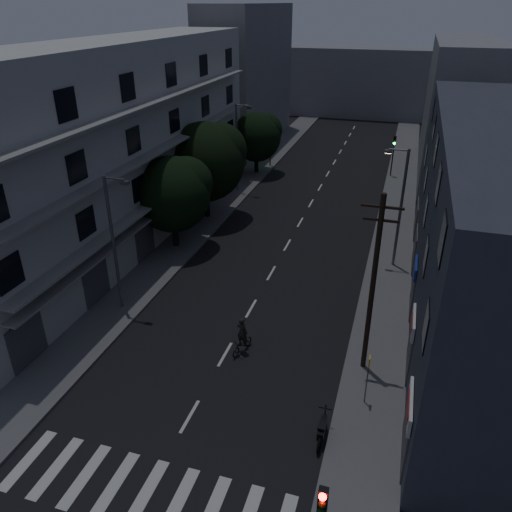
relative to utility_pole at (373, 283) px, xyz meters
The scene contains 22 objects.
ground 19.45m from the utility_pole, 111.50° to the left, with size 160.00×160.00×0.00m, color black.
sidewalk_left 23.18m from the utility_pole, 129.42° to the left, with size 3.00×90.00×0.15m, color #565659.
sidewalk_right 18.18m from the utility_pole, 88.04° to the left, with size 3.00×90.00×0.15m, color #565659.
crosswalk 12.69m from the utility_pole, 126.06° to the right, with size 10.90×3.00×0.01m.
lane_markings 25.23m from the utility_pole, 106.19° to the left, with size 0.15×60.50×0.01m.
building_left 21.72m from the utility_pole, 150.87° to the left, with size 7.00×36.00×14.00m.
building_right 8.30m from the utility_pole, 52.01° to the left, with size 6.19×28.00×11.00m.
building_far_left 44.82m from the utility_pole, 115.01° to the left, with size 6.00×20.00×16.00m, color slate.
building_far_right 34.94m from the utility_pole, 81.60° to the left, with size 6.00×20.00×13.00m, color slate.
building_far_end 62.90m from the utility_pole, 96.30° to the left, with size 24.00×8.00×10.00m, color slate.
tree_near 17.68m from the utility_pole, 145.90° to the left, with size 5.40×5.40×6.66m.
tree_mid 21.48m from the utility_pole, 132.49° to the left, with size 6.33×6.33×7.79m.
tree_far 31.87m from the utility_pole, 116.28° to the left, with size 4.99×4.99×6.18m.
traffic_signal_far_right 31.35m from the utility_pole, 90.99° to the left, with size 0.28×0.37×4.10m.
traffic_signal_far_left 34.01m from the utility_pole, 113.25° to the left, with size 0.28×0.37×4.10m.
street_lamp_left_near 14.14m from the utility_pole, behind, with size 1.51×0.25×8.00m.
street_lamp_right 11.41m from the utility_pole, 86.51° to the left, with size 1.51×0.25×8.00m.
street_lamp_left_far 26.59m from the utility_pole, 122.02° to the left, with size 1.51×0.25×8.00m.
utility_pole is the anchor object (origin of this frame).
bus_stop_sign 3.91m from the utility_pole, 82.62° to the right, with size 0.06×0.35×2.52m.
motorcycle 6.78m from the utility_pole, 102.85° to the right, with size 0.57×1.96×1.26m.
cyclist 7.41m from the utility_pole, behind, with size 1.03×1.74×2.08m.
Camera 1 is at (7.50, -12.67, 16.21)m, focal length 35.00 mm.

